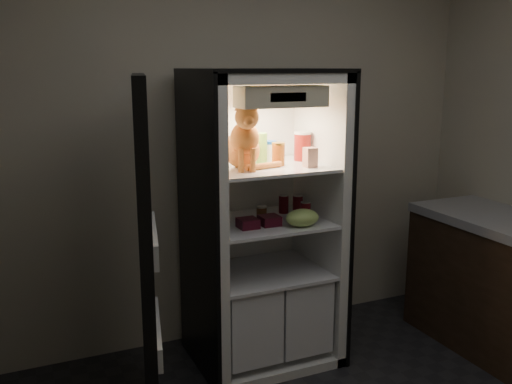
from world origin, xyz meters
The scene contains 16 objects.
room_shell centered at (0.00, 0.00, 1.62)m, with size 3.60×3.60×3.60m.
refrigerator centered at (0.00, 1.38, 0.79)m, with size 0.90×0.72×1.88m.
fridge_door centered at (-0.85, 0.93, 0.91)m, with size 0.25×0.86×1.85m.
tabby_cat centered at (-0.16, 1.28, 1.45)m, with size 0.35×0.41×0.42m.
parmesan_shaker centered at (0.01, 1.41, 1.39)m, with size 0.07×0.07×0.19m.
mayo_tub centered at (0.09, 1.46, 1.36)m, with size 0.09×0.09×0.13m.
salsa_jar centered at (0.08, 1.29, 1.36)m, with size 0.08×0.08×0.14m.
pepper_jar centered at (0.30, 1.40, 1.38)m, with size 0.11×0.11×0.19m.
cream_carton centered at (0.22, 1.16, 1.35)m, with size 0.07×0.07×0.12m, color white.
soda_can_a centered at (0.19, 1.45, 1.00)m, with size 0.07×0.07×0.12m.
soda_can_b centered at (0.27, 1.39, 1.00)m, with size 0.07×0.07×0.12m.
soda_can_c centered at (0.23, 1.22, 1.00)m, with size 0.06×0.06×0.12m.
condiment_jar centered at (-0.01, 1.35, 0.99)m, with size 0.07×0.07×0.09m.
grape_bag centered at (0.15, 1.11, 0.99)m, with size 0.21×0.15×0.11m, color #82AC50.
berry_box_left centered at (-0.16, 1.21, 0.97)m, with size 0.12×0.12×0.06m, color #500D20.
berry_box_right centered at (-0.02, 1.22, 0.97)m, with size 0.12×0.12×0.06m, color #500D20.
Camera 1 is at (-1.46, -1.81, 1.89)m, focal length 40.00 mm.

